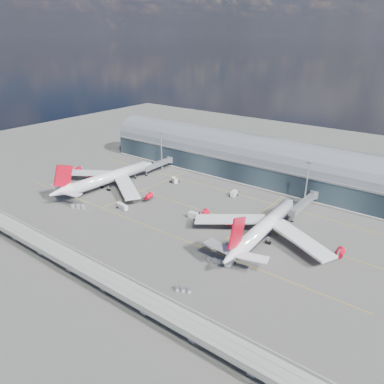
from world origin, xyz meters
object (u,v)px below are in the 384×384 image
Objects in this scene: airliner_right at (264,228)px; service_truck_1 at (194,216)px; service_truck_3 at (230,261)px; service_truck_2 at (122,206)px; floodlight_mast_left at (161,151)px; cargo_train_2 at (215,261)px; service_truck_4 at (234,194)px; service_truck_5 at (174,180)px; airliner_left at (107,178)px; floodlight_mast_right at (306,184)px; cargo_train_0 at (78,207)px; cargo_train_1 at (182,289)px; service_truck_0 at (78,187)px.

airliner_right is 12.24× the size of service_truck_1.
service_truck_2 is at bearing 168.91° from service_truck_3.
floodlight_mast_left is 116.86m from cargo_train_2.
airliner_right is 37.52m from service_truck_1.
service_truck_1 reaches higher than service_truck_4.
service_truck_1 reaches higher than service_truck_5.
airliner_left is (-4.08, -44.55, -7.15)m from floodlight_mast_left.
service_truck_4 is at bearing -27.28° from service_truck_2.
airliner_right reaches higher than service_truck_1.
floodlight_mast_right reaches higher than service_truck_5.
service_truck_3 is 94.22m from service_truck_5.
service_truck_3 is at bearing -97.91° from service_truck_5.
airliner_left is at bearing 46.33° from cargo_train_0.
service_truck_4 is (-36.03, 33.79, -4.31)m from airliner_right.
airliner_left is 10.34× the size of cargo_train_2.
service_truck_2 is at bearing -142.00° from floodlight_mast_right.
floodlight_mast_right is at bearing 84.61° from airliner_right.
service_truck_1 is 0.72× the size of service_truck_2.
service_truck_5 is at bearing 140.04° from service_truck_3.
airliner_left is 30.27m from cargo_train_0.
airliner_left is (-104.08, -44.55, -7.15)m from floodlight_mast_right.
service_truck_1 is 43.22m from service_truck_3.
cargo_train_0 is at bearing -142.45° from floodlight_mast_right.
service_truck_2 is 76.59m from cargo_train_1.
service_truck_1 is 36.08m from service_truck_4.
airliner_left is 65.45m from service_truck_1.
service_truck_1 is at bearing -35.70° from cargo_train_0.
cargo_train_0 is 1.17× the size of cargo_train_2.
service_truck_5 is at bearing 54.51° from airliner_left.
service_truck_1 is at bearing 0.29° from service_truck_0.
service_truck_3 is 0.88× the size of cargo_train_1.
floodlight_mast_left is 4.44× the size of service_truck_4.
cargo_train_2 is (107.79, -15.02, -0.89)m from service_truck_0.
service_truck_2 is 1.39× the size of service_truck_3.
airliner_left is at bearing 163.07° from service_truck_3.
floodlight_mast_left is 45.30m from airliner_left.
service_truck_4 reaches higher than service_truck_5.
service_truck_5 is 107.71m from cargo_train_1.
service_truck_1 is at bearing -59.31° from service_truck_2.
floodlight_mast_right is 0.35× the size of airliner_left.
airliner_left is 11.22× the size of cargo_train_1.
service_truck_1 is (77.33, 11.25, -0.08)m from service_truck_0.
service_truck_0 is 0.99× the size of cargo_train_0.
airliner_left reaches higher than cargo_train_2.
service_truck_4 is 85.55m from cargo_train_0.
service_truck_4 is at bearing 23.09° from service_truck_0.
floodlight_mast_right is at bearing -24.51° from cargo_train_0.
service_truck_2 is (-36.77, -13.95, -0.15)m from service_truck_1.
floodlight_mast_right is 4.44× the size of service_truck_4.
cargo_train_1 is (-5.64, -50.79, -5.13)m from airliner_right.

